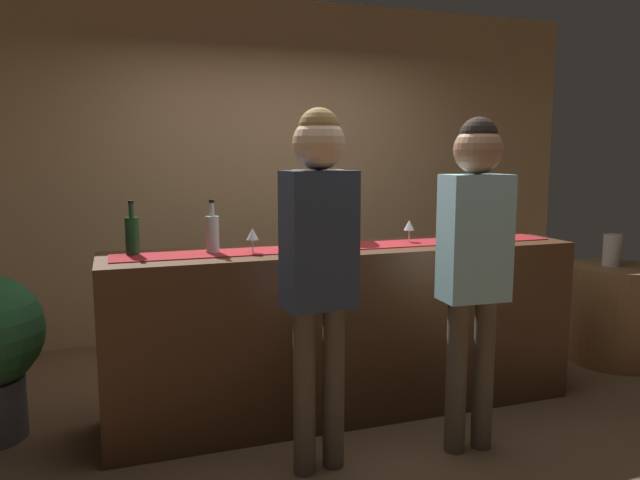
{
  "coord_description": "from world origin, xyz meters",
  "views": [
    {
      "loc": [
        -1.32,
        -3.31,
        1.56
      ],
      "look_at": [
        -0.17,
        0.0,
        1.07
      ],
      "focal_mm": 33.62,
      "sensor_mm": 36.0,
      "label": 1
    }
  ],
  "objects_px": {
    "wine_bottle_green": "(132,235)",
    "wine_bottle_clear": "(212,233)",
    "customer_sipping": "(475,248)",
    "wine_glass_mid_counter": "(409,226)",
    "vase_on_side_table": "(612,250)",
    "bartender": "(317,224)",
    "wine_glass_near_customer": "(253,235)",
    "wine_bottle_amber": "(287,232)",
    "customer_browsing": "(319,249)",
    "round_side_table": "(616,314)"
  },
  "relations": [
    {
      "from": "wine_bottle_green",
      "to": "wine_glass_mid_counter",
      "type": "distance_m",
      "value": 1.67
    },
    {
      "from": "wine_bottle_amber",
      "to": "customer_browsing",
      "type": "bearing_deg",
      "value": -91.09
    },
    {
      "from": "wine_bottle_green",
      "to": "customer_sipping",
      "type": "bearing_deg",
      "value": -25.41
    },
    {
      "from": "wine_glass_mid_counter",
      "to": "customer_sipping",
      "type": "xyz_separation_m",
      "value": [
        -0.01,
        -0.74,
        -0.03
      ]
    },
    {
      "from": "wine_bottle_green",
      "to": "customer_sipping",
      "type": "relative_size",
      "value": 0.17
    },
    {
      "from": "bartender",
      "to": "round_side_table",
      "type": "height_order",
      "value": "bartender"
    },
    {
      "from": "bartender",
      "to": "customer_browsing",
      "type": "bearing_deg",
      "value": 82.91
    },
    {
      "from": "customer_sipping",
      "to": "round_side_table",
      "type": "distance_m",
      "value": 2.15
    },
    {
      "from": "wine_glass_mid_counter",
      "to": "vase_on_side_table",
      "type": "relative_size",
      "value": 0.6
    },
    {
      "from": "wine_bottle_amber",
      "to": "wine_bottle_clear",
      "type": "bearing_deg",
      "value": 171.9
    },
    {
      "from": "wine_bottle_green",
      "to": "round_side_table",
      "type": "distance_m",
      "value": 3.58
    },
    {
      "from": "wine_glass_mid_counter",
      "to": "wine_bottle_green",
      "type": "bearing_deg",
      "value": 178.24
    },
    {
      "from": "wine_bottle_amber",
      "to": "wine_glass_near_customer",
      "type": "distance_m",
      "value": 0.21
    },
    {
      "from": "wine_bottle_clear",
      "to": "customer_browsing",
      "type": "height_order",
      "value": "customer_browsing"
    },
    {
      "from": "wine_glass_near_customer",
      "to": "bartender",
      "type": "distance_m",
      "value": 0.88
    },
    {
      "from": "wine_bottle_green",
      "to": "wine_bottle_clear",
      "type": "xyz_separation_m",
      "value": [
        0.43,
        -0.07,
        0.0
      ]
    },
    {
      "from": "wine_bottle_green",
      "to": "round_side_table",
      "type": "height_order",
      "value": "wine_bottle_green"
    },
    {
      "from": "wine_bottle_clear",
      "to": "wine_bottle_amber",
      "type": "distance_m",
      "value": 0.42
    },
    {
      "from": "wine_bottle_green",
      "to": "wine_glass_mid_counter",
      "type": "bearing_deg",
      "value": -1.76
    },
    {
      "from": "round_side_table",
      "to": "bartender",
      "type": "bearing_deg",
      "value": 169.22
    },
    {
      "from": "wine_glass_mid_counter",
      "to": "bartender",
      "type": "xyz_separation_m",
      "value": [
        -0.43,
        0.54,
        -0.03
      ]
    },
    {
      "from": "bartender",
      "to": "customer_sipping",
      "type": "bearing_deg",
      "value": 119.67
    },
    {
      "from": "customer_browsing",
      "to": "wine_bottle_clear",
      "type": "bearing_deg",
      "value": 115.5
    },
    {
      "from": "wine_bottle_green",
      "to": "wine_glass_mid_counter",
      "type": "relative_size",
      "value": 2.1
    },
    {
      "from": "wine_glass_mid_counter",
      "to": "bartender",
      "type": "relative_size",
      "value": 0.08
    },
    {
      "from": "wine_bottle_clear",
      "to": "wine_bottle_amber",
      "type": "relative_size",
      "value": 1.0
    },
    {
      "from": "wine_bottle_green",
      "to": "wine_bottle_amber",
      "type": "xyz_separation_m",
      "value": [
        0.84,
        -0.13,
        0.0
      ]
    },
    {
      "from": "wine_bottle_clear",
      "to": "wine_glass_mid_counter",
      "type": "relative_size",
      "value": 2.1
    },
    {
      "from": "wine_bottle_amber",
      "to": "round_side_table",
      "type": "distance_m",
      "value": 2.77
    },
    {
      "from": "wine_bottle_amber",
      "to": "customer_sipping",
      "type": "distance_m",
      "value": 1.04
    },
    {
      "from": "wine_bottle_green",
      "to": "vase_on_side_table",
      "type": "distance_m",
      "value": 3.47
    },
    {
      "from": "wine_glass_near_customer",
      "to": "vase_on_side_table",
      "type": "relative_size",
      "value": 0.6
    },
    {
      "from": "wine_glass_near_customer",
      "to": "round_side_table",
      "type": "height_order",
      "value": "wine_glass_near_customer"
    },
    {
      "from": "wine_bottle_green",
      "to": "customer_browsing",
      "type": "xyz_separation_m",
      "value": [
        0.83,
        -0.72,
        -0.02
      ]
    },
    {
      "from": "wine_glass_mid_counter",
      "to": "bartender",
      "type": "distance_m",
      "value": 0.69
    },
    {
      "from": "customer_browsing",
      "to": "wine_glass_mid_counter",
      "type": "bearing_deg",
      "value": 32.54
    },
    {
      "from": "wine_glass_near_customer",
      "to": "vase_on_side_table",
      "type": "xyz_separation_m",
      "value": [
        2.82,
        0.25,
        -0.27
      ]
    },
    {
      "from": "wine_glass_mid_counter",
      "to": "round_side_table",
      "type": "relative_size",
      "value": 0.19
    },
    {
      "from": "wine_bottle_green",
      "to": "wine_glass_near_customer",
      "type": "bearing_deg",
      "value": -13.61
    },
    {
      "from": "wine_bottle_clear",
      "to": "wine_glass_mid_counter",
      "type": "bearing_deg",
      "value": 1.06
    },
    {
      "from": "bartender",
      "to": "wine_glass_near_customer",
      "type": "bearing_deg",
      "value": 58.26
    },
    {
      "from": "wine_bottle_green",
      "to": "wine_glass_mid_counter",
      "type": "xyz_separation_m",
      "value": [
        1.66,
        -0.05,
        -0.01
      ]
    },
    {
      "from": "bartender",
      "to": "round_side_table",
      "type": "xyz_separation_m",
      "value": [
        2.27,
        -0.43,
        -0.73
      ]
    },
    {
      "from": "wine_bottle_amber",
      "to": "vase_on_side_table",
      "type": "bearing_deg",
      "value": 4.97
    },
    {
      "from": "customer_sipping",
      "to": "customer_browsing",
      "type": "bearing_deg",
      "value": 179.13
    },
    {
      "from": "wine_glass_near_customer",
      "to": "wine_glass_mid_counter",
      "type": "bearing_deg",
      "value": 5.72
    },
    {
      "from": "wine_bottle_green",
      "to": "wine_bottle_clear",
      "type": "height_order",
      "value": "same"
    },
    {
      "from": "vase_on_side_table",
      "to": "customer_sipping",
      "type": "bearing_deg",
      "value": -153.91
    },
    {
      "from": "wine_glass_mid_counter",
      "to": "vase_on_side_table",
      "type": "height_order",
      "value": "wine_glass_mid_counter"
    },
    {
      "from": "wine_bottle_green",
      "to": "wine_bottle_clear",
      "type": "bearing_deg",
      "value": -9.86
    }
  ]
}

